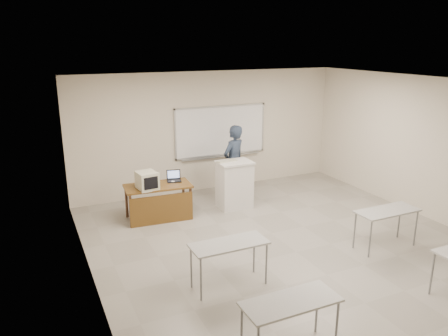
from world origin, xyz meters
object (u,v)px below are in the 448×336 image
mouse (173,182)px  presenter (234,162)px  instructor_desk (160,196)px  crt_monitor (147,180)px  keyboard (227,161)px  podium (234,185)px  laptop (173,178)px  whiteboard (221,132)px

mouse → presenter: bearing=20.3°
instructor_desk → crt_monitor: crt_monitor is taller
mouse → keyboard: keyboard is taller
keyboard → presenter: presenter is taller
podium → laptop: (-1.37, 0.25, 0.26)m
podium → presenter: 0.74m
crt_monitor → mouse: crt_monitor is taller
keyboard → presenter: bearing=43.0°
whiteboard → instructor_desk: size_ratio=1.78×
podium → crt_monitor: 2.07m
keyboard → presenter: size_ratio=0.26×
crt_monitor → keyboard: (1.88, 0.10, 0.18)m
crt_monitor → keyboard: size_ratio=0.94×
keyboard → presenter: 0.69m
podium → instructor_desk: bearing=-179.6°
crt_monitor → whiteboard: bearing=25.4°
whiteboard → crt_monitor: bearing=-147.7°
keyboard → mouse: bearing=169.1°
whiteboard → podium: size_ratio=2.28×
mouse → instructor_desk: bearing=-150.1°
podium → presenter: bearing=65.7°
keyboard → crt_monitor: bearing=175.4°
presenter → instructor_desk: bearing=-7.7°
crt_monitor → presenter: 2.38m
crt_monitor → mouse: (0.62, 0.17, -0.16)m
presenter → laptop: bearing=-12.5°
podium → whiteboard: bearing=77.4°
mouse → presenter: 1.74m
crt_monitor → keyboard: 1.89m
whiteboard → crt_monitor: (-2.36, -1.49, -0.55)m
podium → keyboard: 0.58m
mouse → keyboard: size_ratio=0.19×
instructor_desk → laptop: (0.40, 0.26, 0.27)m
instructor_desk → podium: (1.77, 0.01, 0.01)m
instructor_desk → presenter: bearing=20.8°
laptop → mouse: laptop is taller
crt_monitor → presenter: (2.30, 0.62, -0.03)m
mouse → laptop: bearing=72.7°
whiteboard → crt_monitor: whiteboard is taller
podium → keyboard: size_ratio=2.33×
crt_monitor → keyboard: keyboard is taller
mouse → keyboard: bearing=2.4°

